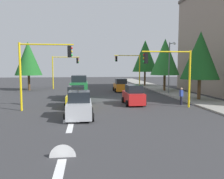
# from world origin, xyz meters

# --- Properties ---
(ground_plane) EXTENTS (120.00, 120.00, 0.00)m
(ground_plane) POSITION_xyz_m (0.00, 0.00, 0.00)
(ground_plane) COLOR #353538
(sidewalk_kerb) EXTENTS (80.00, 4.00, 0.15)m
(sidewalk_kerb) POSITION_xyz_m (-5.00, 10.50, 0.07)
(sidewalk_kerb) COLOR gray
(sidewalk_kerb) RESTS_ON ground
(lane_arrow_near) EXTENTS (2.40, 1.10, 1.10)m
(lane_arrow_near) POSITION_xyz_m (11.51, -3.00, 0.01)
(lane_arrow_near) COLOR silver
(lane_arrow_near) RESTS_ON ground
(lane_arrow_mid) EXTENTS (2.40, 1.10, 1.10)m
(lane_arrow_mid) POSITION_xyz_m (17.51, -3.00, 0.01)
(lane_arrow_mid) COLOR silver
(lane_arrow_mid) RESTS_ON ground
(traffic_signal_far_right) EXTENTS (0.36, 4.59, 5.54)m
(traffic_signal_far_right) POSITION_xyz_m (-14.00, -5.68, 3.93)
(traffic_signal_far_right) COLOR yellow
(traffic_signal_far_right) RESTS_ON ground
(traffic_signal_far_left) EXTENTS (0.36, 4.59, 5.88)m
(traffic_signal_far_left) POSITION_xyz_m (-14.00, 5.73, 4.15)
(traffic_signal_far_left) COLOR yellow
(traffic_signal_far_left) RESTS_ON ground
(traffic_signal_near_right) EXTENTS (0.36, 4.59, 5.78)m
(traffic_signal_near_right) POSITION_xyz_m (6.00, -5.71, 4.09)
(traffic_signal_near_right) COLOR yellow
(traffic_signal_near_right) RESTS_ON ground
(traffic_signal_near_left) EXTENTS (0.36, 4.59, 5.25)m
(traffic_signal_near_left) POSITION_xyz_m (6.00, 5.63, 3.74)
(traffic_signal_near_left) COLOR yellow
(traffic_signal_near_left) RESTS_ON ground
(street_lamp_curbside) EXTENTS (2.15, 0.28, 7.00)m
(street_lamp_curbside) POSITION_xyz_m (-3.61, 9.20, 4.35)
(street_lamp_curbside) COLOR slate
(street_lamp_curbside) RESTS_ON ground
(tree_roadside_near) EXTENTS (4.16, 4.16, 7.61)m
(tree_roadside_near) POSITION_xyz_m (2.00, 10.50, 4.99)
(tree_roadside_near) COLOR brown
(tree_roadside_near) RESTS_ON ground
(tree_opposite_side) EXTENTS (4.22, 4.22, 7.71)m
(tree_opposite_side) POSITION_xyz_m (-12.00, -11.00, 5.06)
(tree_opposite_side) COLOR brown
(tree_opposite_side) RESTS_ON ground
(tree_roadside_far) EXTENTS (4.85, 4.85, 8.89)m
(tree_roadside_far) POSITION_xyz_m (-18.00, 9.50, 5.85)
(tree_roadside_far) COLOR brown
(tree_roadside_far) RESTS_ON ground
(tree_roadside_mid) EXTENTS (4.37, 4.37, 7.99)m
(tree_roadside_mid) POSITION_xyz_m (-8.00, 10.00, 5.24)
(tree_roadside_mid) COLOR brown
(tree_roadside_mid) RESTS_ON ground
(delivery_van_green) EXTENTS (4.80, 2.22, 2.77)m
(delivery_van_green) POSITION_xyz_m (-0.70, -2.75, 1.28)
(delivery_van_green) COLOR #1E7238
(delivery_van_green) RESTS_ON ground
(car_red) EXTENTS (3.92, 1.93, 1.98)m
(car_red) POSITION_xyz_m (3.80, 2.72, 0.90)
(car_red) COLOR red
(car_red) RESTS_ON ground
(car_orange) EXTENTS (3.83, 2.11, 1.98)m
(car_orange) POSITION_xyz_m (-8.57, 3.31, 0.90)
(car_orange) COLOR orange
(car_orange) RESTS_ON ground
(car_silver) EXTENTS (3.66, 2.06, 1.98)m
(car_silver) POSITION_xyz_m (9.53, -2.49, 0.90)
(car_silver) COLOR #B2B5BA
(car_silver) RESTS_ON ground
(car_yellow) EXTENTS (3.83, 2.00, 1.98)m
(car_yellow) POSITION_xyz_m (4.73, -2.90, 0.90)
(car_yellow) COLOR yellow
(car_yellow) RESTS_ON ground
(pedestrian_crossing) EXTENTS (0.40, 0.24, 1.70)m
(pedestrian_crossing) POSITION_xyz_m (4.55, 7.38, 0.91)
(pedestrian_crossing) COLOR #262638
(pedestrian_crossing) RESTS_ON ground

